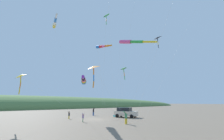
{
  "coord_description": "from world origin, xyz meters",
  "views": [
    {
      "loc": [
        -22.96,
        15.19,
        2.85
      ],
      "look_at": [
        -7.63,
        2.46,
        7.08
      ],
      "focal_mm": 24.43,
      "sensor_mm": 36.0,
      "label": 1
    }
  ],
  "objects_px": {
    "kite_delta_teal_far_right": "(106,16)",
    "kite_windsock_checkered_midright": "(102,47)",
    "cooler_box": "(115,116)",
    "kite_windsock_orange_high_right": "(84,81)",
    "person_adult_flyer": "(93,111)",
    "kite_delta_yellow_midlevel": "(157,38)",
    "kite_windsock_white_trailing": "(131,42)",
    "person_bystander_far": "(83,117)",
    "kite_delta_striped_overhead": "(21,76)",
    "person_child_green_jacket": "(69,115)",
    "person_child_grey_jacket": "(126,117)",
    "kite_delta_long_streamer_right": "(124,69)",
    "kite_delta_black_fish_shape": "(94,68)",
    "parked_car": "(126,112)",
    "kite_windsock_purple_drifting": "(55,23)"
  },
  "relations": [
    {
      "from": "kite_windsock_white_trailing",
      "to": "kite_delta_yellow_midlevel",
      "type": "relative_size",
      "value": 1.21
    },
    {
      "from": "kite_windsock_checkered_midright",
      "to": "kite_delta_black_fish_shape",
      "type": "bearing_deg",
      "value": 133.42
    },
    {
      "from": "person_adult_flyer",
      "to": "kite_delta_yellow_midlevel",
      "type": "height_order",
      "value": "kite_delta_yellow_midlevel"
    },
    {
      "from": "kite_windsock_white_trailing",
      "to": "kite_delta_black_fish_shape",
      "type": "distance_m",
      "value": 14.52
    },
    {
      "from": "kite_delta_striped_overhead",
      "to": "person_adult_flyer",
      "type": "bearing_deg",
      "value": -65.41
    },
    {
      "from": "kite_delta_striped_overhead",
      "to": "kite_delta_yellow_midlevel",
      "type": "bearing_deg",
      "value": -124.66
    },
    {
      "from": "person_adult_flyer",
      "to": "kite_delta_teal_far_right",
      "type": "bearing_deg",
      "value": 152.63
    },
    {
      "from": "kite_windsock_orange_high_right",
      "to": "kite_delta_black_fish_shape",
      "type": "xyz_separation_m",
      "value": [
        -7.11,
        2.85,
        0.33
      ]
    },
    {
      "from": "cooler_box",
      "to": "kite_delta_teal_far_right",
      "type": "distance_m",
      "value": 19.21
    },
    {
      "from": "kite_windsock_white_trailing",
      "to": "person_bystander_far",
      "type": "bearing_deg",
      "value": 72.88
    },
    {
      "from": "cooler_box",
      "to": "person_child_grey_jacket",
      "type": "relative_size",
      "value": 0.36
    },
    {
      "from": "kite_windsock_checkered_midright",
      "to": "cooler_box",
      "type": "bearing_deg",
      "value": -49.19
    },
    {
      "from": "kite_delta_long_streamer_right",
      "to": "kite_delta_black_fish_shape",
      "type": "bearing_deg",
      "value": 86.47
    },
    {
      "from": "kite_delta_yellow_midlevel",
      "to": "person_adult_flyer",
      "type": "bearing_deg",
      "value": -2.43
    },
    {
      "from": "person_adult_flyer",
      "to": "person_bystander_far",
      "type": "distance_m",
      "value": 11.4
    },
    {
      "from": "person_adult_flyer",
      "to": "kite_windsock_purple_drifting",
      "type": "distance_m",
      "value": 19.92
    },
    {
      "from": "person_child_green_jacket",
      "to": "kite_windsock_orange_high_right",
      "type": "distance_m",
      "value": 7.88
    },
    {
      "from": "kite_delta_teal_far_right",
      "to": "kite_delta_striped_overhead",
      "type": "relative_size",
      "value": 1.1
    },
    {
      "from": "person_child_green_jacket",
      "to": "person_adult_flyer",
      "type": "bearing_deg",
      "value": -65.22
    },
    {
      "from": "kite_delta_teal_far_right",
      "to": "kite_delta_striped_overhead",
      "type": "bearing_deg",
      "value": 54.8
    },
    {
      "from": "person_child_grey_jacket",
      "to": "kite_delta_teal_far_right",
      "type": "relative_size",
      "value": 0.11
    },
    {
      "from": "kite_windsock_checkered_midright",
      "to": "kite_delta_striped_overhead",
      "type": "height_order",
      "value": "kite_windsock_checkered_midright"
    },
    {
      "from": "parked_car",
      "to": "kite_delta_striped_overhead",
      "type": "relative_size",
      "value": 0.33
    },
    {
      "from": "person_child_green_jacket",
      "to": "kite_windsock_purple_drifting",
      "type": "height_order",
      "value": "kite_windsock_purple_drifting"
    },
    {
      "from": "kite_windsock_purple_drifting",
      "to": "kite_delta_long_streamer_right",
      "type": "height_order",
      "value": "kite_windsock_purple_drifting"
    },
    {
      "from": "kite_windsock_purple_drifting",
      "to": "kite_delta_yellow_midlevel",
      "type": "height_order",
      "value": "kite_windsock_purple_drifting"
    },
    {
      "from": "kite_delta_long_streamer_right",
      "to": "parked_car",
      "type": "bearing_deg",
      "value": -45.31
    },
    {
      "from": "person_bystander_far",
      "to": "kite_delta_teal_far_right",
      "type": "height_order",
      "value": "kite_delta_teal_far_right"
    },
    {
      "from": "kite_delta_teal_far_right",
      "to": "kite_windsock_checkered_midright",
      "type": "xyz_separation_m",
      "value": [
        0.36,
        0.4,
        -4.63
      ]
    },
    {
      "from": "kite_windsock_orange_high_right",
      "to": "kite_delta_long_streamer_right",
      "type": "height_order",
      "value": "kite_delta_long_streamer_right"
    },
    {
      "from": "kite_delta_striped_overhead",
      "to": "kite_delta_black_fish_shape",
      "type": "distance_m",
      "value": 10.35
    },
    {
      "from": "parked_car",
      "to": "person_adult_flyer",
      "type": "height_order",
      "value": "parked_car"
    },
    {
      "from": "cooler_box",
      "to": "kite_delta_long_streamer_right",
      "type": "distance_m",
      "value": 15.55
    },
    {
      "from": "person_child_green_jacket",
      "to": "kite_windsock_checkered_midright",
      "type": "distance_m",
      "value": 13.8
    },
    {
      "from": "cooler_box",
      "to": "kite_delta_teal_far_right",
      "type": "bearing_deg",
      "value": 133.32
    },
    {
      "from": "person_adult_flyer",
      "to": "kite_delta_long_streamer_right",
      "type": "bearing_deg",
      "value": 158.46
    },
    {
      "from": "parked_car",
      "to": "person_bystander_far",
      "type": "height_order",
      "value": "parked_car"
    },
    {
      "from": "kite_windsock_orange_high_right",
      "to": "kite_windsock_purple_drifting",
      "type": "xyz_separation_m",
      "value": [
        1.32,
        4.55,
        8.44
      ]
    },
    {
      "from": "parked_car",
      "to": "person_child_green_jacket",
      "type": "distance_m",
      "value": 10.58
    },
    {
      "from": "parked_car",
      "to": "person_adult_flyer",
      "type": "bearing_deg",
      "value": 18.53
    },
    {
      "from": "person_child_green_jacket",
      "to": "kite_delta_long_streamer_right",
      "type": "distance_m",
      "value": 14.47
    },
    {
      "from": "cooler_box",
      "to": "person_adult_flyer",
      "type": "xyz_separation_m",
      "value": [
        5.11,
        1.89,
        0.7
      ]
    },
    {
      "from": "kite_delta_yellow_midlevel",
      "to": "person_child_green_jacket",
      "type": "bearing_deg",
      "value": 24.18
    },
    {
      "from": "person_adult_flyer",
      "to": "person_child_green_jacket",
      "type": "xyz_separation_m",
      "value": [
        -3.32,
        7.19,
        -0.2
      ]
    },
    {
      "from": "person_child_green_jacket",
      "to": "kite_delta_yellow_midlevel",
      "type": "bearing_deg",
      "value": -155.82
    },
    {
      "from": "cooler_box",
      "to": "kite_windsock_orange_high_right",
      "type": "distance_m",
      "value": 11.97
    },
    {
      "from": "person_child_grey_jacket",
      "to": "kite_windsock_purple_drifting",
      "type": "height_order",
      "value": "kite_windsock_purple_drifting"
    },
    {
      "from": "kite_windsock_orange_high_right",
      "to": "kite_windsock_checkered_midright",
      "type": "relative_size",
      "value": 0.9
    },
    {
      "from": "kite_windsock_orange_high_right",
      "to": "kite_delta_teal_far_right",
      "type": "relative_size",
      "value": 0.72
    },
    {
      "from": "person_adult_flyer",
      "to": "kite_windsock_orange_high_right",
      "type": "relative_size",
      "value": 0.15
    }
  ]
}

